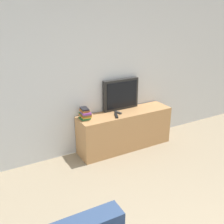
# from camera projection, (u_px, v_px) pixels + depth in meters

# --- Properties ---
(wall_back) EXTENTS (9.00, 0.06, 2.60)m
(wall_back) POSITION_uv_depth(u_px,v_px,m) (67.00, 77.00, 3.96)
(wall_back) COLOR silver
(wall_back) RESTS_ON ground_plane
(tv_stand) EXTENTS (1.64, 0.44, 0.65)m
(tv_stand) POSITION_uv_depth(u_px,v_px,m) (125.00, 130.00, 4.49)
(tv_stand) COLOR tan
(tv_stand) RESTS_ON ground_plane
(television) EXTENTS (0.65, 0.09, 0.52)m
(television) POSITION_uv_depth(u_px,v_px,m) (121.00, 94.00, 4.43)
(television) COLOR black
(television) RESTS_ON tv_stand
(book_stack) EXTENTS (0.17, 0.23, 0.18)m
(book_stack) POSITION_uv_depth(u_px,v_px,m) (85.00, 114.00, 4.07)
(book_stack) COLOR #2D753D
(book_stack) RESTS_ON tv_stand
(remote_on_stand) EXTENTS (0.07, 0.15, 0.02)m
(remote_on_stand) POSITION_uv_depth(u_px,v_px,m) (118.00, 113.00, 4.32)
(remote_on_stand) COLOR #2D2D2D
(remote_on_stand) RESTS_ON tv_stand
(remote_secondary) EXTENTS (0.11, 0.20, 0.02)m
(remote_secondary) POSITION_uv_depth(u_px,v_px,m) (116.00, 116.00, 4.20)
(remote_secondary) COLOR black
(remote_secondary) RESTS_ON tv_stand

